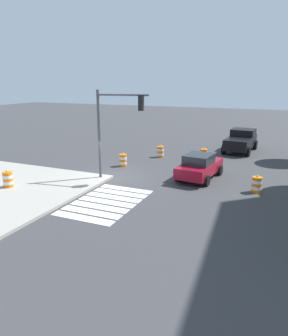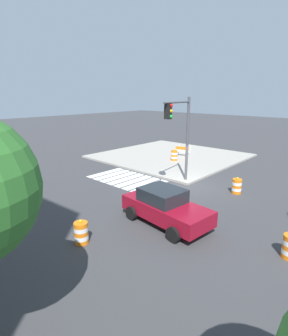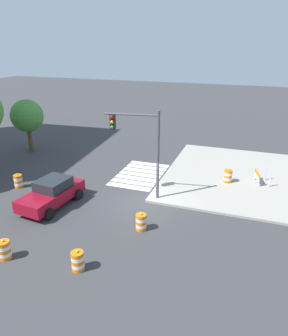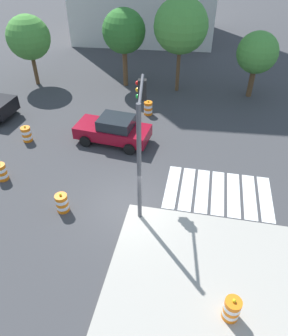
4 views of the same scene
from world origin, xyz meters
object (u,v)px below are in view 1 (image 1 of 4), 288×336
traffic_barrel_median_far (123,160)px  sports_car (200,166)px  traffic_barrel_on_sidewalk (8,179)px  traffic_light_pole (116,119)px  pickup_truck (241,140)px  traffic_barrel_median_near (257,185)px  traffic_barrel_crosswalk_end (204,154)px  traffic_barrel_near_corner (160,152)px

traffic_barrel_median_far → sports_car: bearing=82.5°
traffic_barrel_on_sidewalk → traffic_light_pole: traffic_light_pole is taller
pickup_truck → traffic_barrel_median_near: bearing=11.6°
traffic_light_pole → traffic_barrel_median_near: bearing=98.3°
traffic_barrel_crosswalk_end → traffic_light_pole: (7.67, -3.74, 3.46)m
traffic_barrel_near_corner → traffic_barrel_median_near: bearing=53.5°
traffic_barrel_median_near → traffic_barrel_median_far: 9.88m
traffic_barrel_near_corner → traffic_barrel_median_near: (6.03, 8.14, 0.00)m
sports_car → traffic_barrel_median_far: (-0.78, -5.98, -0.36)m
traffic_barrel_near_corner → traffic_barrel_on_sidewalk: size_ratio=1.00×
sports_car → traffic_light_pole: 6.16m
pickup_truck → traffic_light_pole: size_ratio=0.96×
sports_car → traffic_barrel_median_far: 6.04m
traffic_barrel_median_near → traffic_barrel_crosswalk_end: bearing=-144.6°
traffic_barrel_on_sidewalk → traffic_light_pole: 7.27m
traffic_barrel_near_corner → traffic_barrel_crosswalk_end: (-0.43, 3.55, 0.00)m
sports_car → pickup_truck: (-9.94, 1.35, 0.16)m
sports_car → traffic_barrel_near_corner: bearing=-136.2°
traffic_barrel_near_corner → traffic_barrel_median_near: 10.13m
sports_car → pickup_truck: pickup_truck is taller
traffic_barrel_on_sidewalk → traffic_barrel_near_corner: bearing=155.2°
sports_car → traffic_barrel_near_corner: sports_car is taller
pickup_truck → sports_car: bearing=-7.7°
traffic_barrel_median_far → traffic_light_pole: 5.00m
traffic_barrel_near_corner → traffic_barrel_crosswalk_end: same height
traffic_barrel_crosswalk_end → traffic_barrel_median_near: size_ratio=1.00×
traffic_barrel_crosswalk_end → traffic_light_pole: traffic_light_pole is taller
traffic_barrel_median_far → traffic_barrel_on_sidewalk: bearing=-26.6°
traffic_barrel_near_corner → sports_car: bearing=43.8°
pickup_truck → traffic_barrel_crosswalk_end: 5.38m
traffic_barrel_crosswalk_end → traffic_barrel_on_sidewalk: bearing=-36.8°
traffic_barrel_median_near → traffic_light_pole: size_ratio=0.19×
traffic_barrel_median_near → traffic_barrel_on_sidewalk: 14.37m
traffic_barrel_median_near → traffic_barrel_on_sidewalk: traffic_barrel_on_sidewalk is taller
pickup_truck → traffic_barrel_crosswalk_end: pickup_truck is taller
traffic_light_pole → traffic_barrel_near_corner: bearing=178.5°
pickup_truck → traffic_barrel_on_sidewalk: (16.59, -11.05, -0.37)m
traffic_barrel_near_corner → traffic_barrel_on_sidewalk: 12.46m
pickup_truck → traffic_light_pole: 14.20m
traffic_barrel_crosswalk_end → traffic_barrel_on_sidewalk: traffic_barrel_on_sidewalk is taller
pickup_truck → traffic_barrel_median_far: (9.16, -7.33, -0.52)m
pickup_truck → traffic_barrel_median_near: 11.56m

